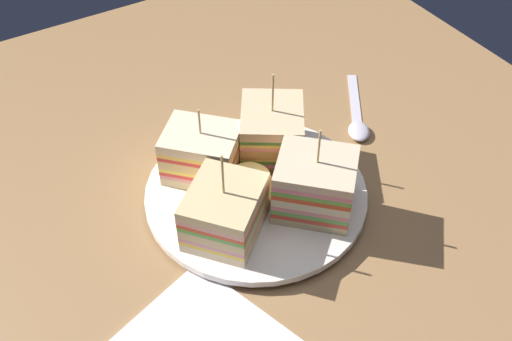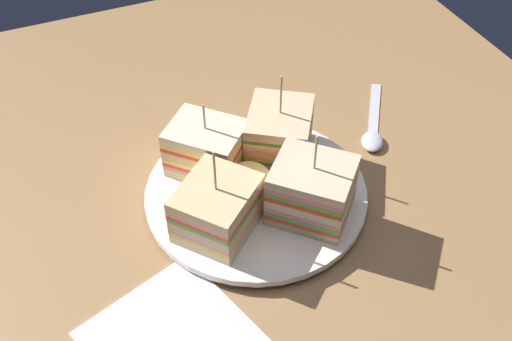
% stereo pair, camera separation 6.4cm
% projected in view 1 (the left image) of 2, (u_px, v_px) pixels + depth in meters
% --- Properties ---
extents(ground_plane, '(0.93, 0.88, 0.02)m').
position_uv_depth(ground_plane, '(256.00, 205.00, 0.68)').
color(ground_plane, olive).
extents(plate, '(0.24, 0.24, 0.01)m').
position_uv_depth(plate, '(256.00, 194.00, 0.67)').
color(plate, white).
rests_on(plate, ground_plane).
extents(sandwich_wedge_0, '(0.10, 0.10, 0.09)m').
position_uv_depth(sandwich_wedge_0, '(203.00, 153.00, 0.66)').
color(sandwich_wedge_0, beige).
rests_on(sandwich_wedge_0, plate).
extents(sandwich_wedge_1, '(0.10, 0.11, 0.11)m').
position_uv_depth(sandwich_wedge_1, '(225.00, 212.00, 0.60)').
color(sandwich_wedge_1, beige).
rests_on(sandwich_wedge_1, plate).
extents(sandwich_wedge_2, '(0.10, 0.11, 0.11)m').
position_uv_depth(sandwich_wedge_2, '(315.00, 185.00, 0.62)').
color(sandwich_wedge_2, '#D5BF87').
rests_on(sandwich_wedge_2, plate).
extents(sandwich_wedge_3, '(0.10, 0.10, 0.11)m').
position_uv_depth(sandwich_wedge_3, '(272.00, 132.00, 0.69)').
color(sandwich_wedge_3, beige).
rests_on(sandwich_wedge_3, plate).
extents(chip_pile, '(0.07, 0.07, 0.03)m').
position_uv_depth(chip_pile, '(254.00, 182.00, 0.65)').
color(chip_pile, '#E6CA71').
rests_on(chip_pile, plate).
extents(spoon, '(0.13, 0.09, 0.01)m').
position_uv_depth(spoon, '(358.00, 123.00, 0.76)').
color(spoon, silver).
rests_on(spoon, ground_plane).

